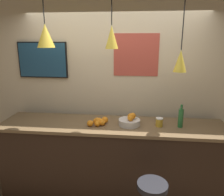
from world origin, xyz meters
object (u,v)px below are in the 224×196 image
at_px(fruit_bowl, 130,121).
at_px(spread_jar, 159,122).
at_px(mounted_tv, 43,60).
at_px(juice_bottle, 181,118).

height_order(fruit_bowl, spread_jar, fruit_bowl).
xyz_separation_m(spread_jar, mounted_tv, (-1.65, 0.41, 0.73)).
bearing_deg(fruit_bowl, juice_bottle, 0.08).
distance_m(juice_bottle, mounted_tv, 2.07).
height_order(fruit_bowl, juice_bottle, juice_bottle).
height_order(fruit_bowl, mounted_tv, mounted_tv).
xyz_separation_m(juice_bottle, mounted_tv, (-1.91, 0.41, 0.66)).
relative_size(spread_jar, mounted_tv, 0.15).
height_order(juice_bottle, mounted_tv, mounted_tv).
bearing_deg(fruit_bowl, mounted_tv, 162.09).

